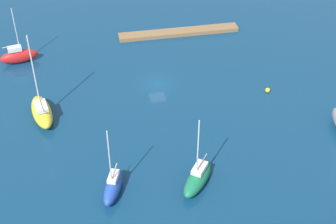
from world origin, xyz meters
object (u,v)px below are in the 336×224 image
sailboat_green_outer_mooring (198,178)px  pier_dock (179,32)px  sailboat_red_by_breakwater (19,56)px  mooring_buoy_yellow (268,90)px  sailboat_yellow_off_beacon (42,111)px  sailboat_blue_inner_mooring (113,186)px

sailboat_green_outer_mooring → pier_dock: bearing=-151.9°
pier_dock → sailboat_red_by_breakwater: sailboat_red_by_breakwater is taller
sailboat_red_by_breakwater → sailboat_green_outer_mooring: size_ratio=0.95×
pier_dock → sailboat_red_by_breakwater: (27.48, 4.42, 0.93)m
sailboat_red_by_breakwater → sailboat_green_outer_mooring: bearing=-66.0°
sailboat_red_by_breakwater → mooring_buoy_yellow: sailboat_red_by_breakwater is taller
pier_dock → sailboat_yellow_off_beacon: bearing=40.3°
sailboat_blue_inner_mooring → mooring_buoy_yellow: bearing=143.1°
pier_dock → sailboat_blue_inner_mooring: size_ratio=2.18×
sailboat_red_by_breakwater → mooring_buoy_yellow: bearing=-33.4°
sailboat_yellow_off_beacon → mooring_buoy_yellow: 33.27m
sailboat_green_outer_mooring → mooring_buoy_yellow: size_ratio=13.85×
sailboat_red_by_breakwater → pier_dock: bearing=-1.4°
pier_dock → sailboat_yellow_off_beacon: 31.13m
sailboat_yellow_off_beacon → sailboat_red_by_breakwater: sailboat_yellow_off_beacon is taller
mooring_buoy_yellow → sailboat_yellow_off_beacon: bearing=0.3°
sailboat_yellow_off_beacon → mooring_buoy_yellow: (-33.26, -0.15, -0.87)m
sailboat_yellow_off_beacon → sailboat_green_outer_mooring: sailboat_yellow_off_beacon is taller
mooring_buoy_yellow → sailboat_blue_inner_mooring: bearing=33.0°
sailboat_blue_inner_mooring → mooring_buoy_yellow: size_ratio=13.41×
pier_dock → sailboat_green_outer_mooring: bearing=81.8°
sailboat_green_outer_mooring → mooring_buoy_yellow: bearing=174.7°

